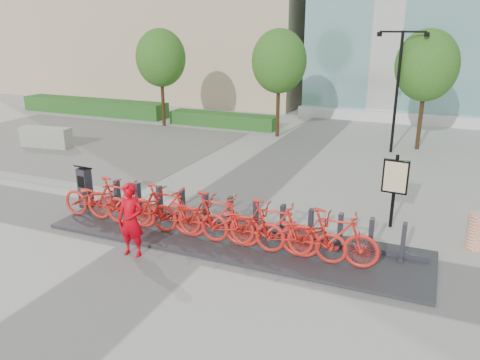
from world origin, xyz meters
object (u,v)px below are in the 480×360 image
at_px(map_sign, 395,180).
at_px(construction_barrel, 478,231).
at_px(jersey_barrier, 46,137).
at_px(kiosk, 85,187).
at_px(bike_0, 97,199).
at_px(worker_red, 131,220).

bearing_deg(map_sign, construction_barrel, -9.99).
bearing_deg(jersey_barrier, construction_barrel, -19.62).
bearing_deg(kiosk, map_sign, 20.64).
height_order(bike_0, worker_red, worker_red).
xyz_separation_m(kiosk, worker_red, (2.95, -1.85, 0.18)).
bearing_deg(map_sign, bike_0, -154.90).
relative_size(worker_red, jersey_barrier, 0.76).
distance_m(bike_0, worker_red, 2.45).
height_order(worker_red, jersey_barrier, worker_red).
distance_m(kiosk, map_sign, 8.66).
height_order(worker_red, map_sign, map_sign).
height_order(bike_0, map_sign, map_sign).
height_order(kiosk, map_sign, map_sign).
height_order(bike_0, kiosk, kiosk).
distance_m(kiosk, construction_barrel, 10.53).
relative_size(bike_0, map_sign, 1.08).
bearing_deg(bike_0, worker_red, -121.77).
xyz_separation_m(worker_red, construction_barrel, (7.44, 3.55, -0.44)).
bearing_deg(worker_red, construction_barrel, 20.03).
bearing_deg(construction_barrel, bike_0, -166.61).
xyz_separation_m(kiosk, construction_barrel, (10.39, 1.69, -0.26)).
distance_m(bike_0, jersey_barrier, 9.68).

